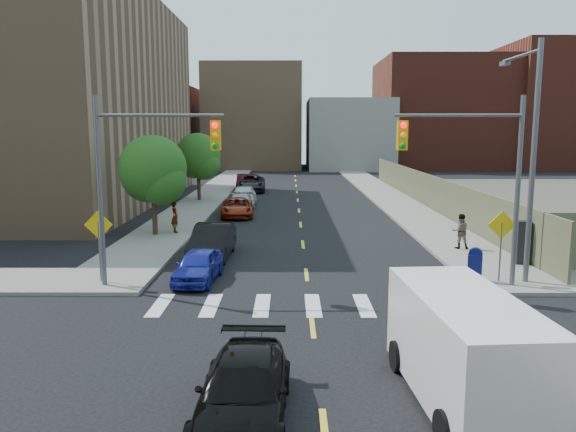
{
  "coord_description": "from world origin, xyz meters",
  "views": [
    {
      "loc": [
        -0.69,
        -14.02,
        5.82
      ],
      "look_at": [
        -0.75,
        10.58,
        2.0
      ],
      "focal_mm": 35.0,
      "sensor_mm": 36.0,
      "label": 1
    }
  ],
  "objects_px": {
    "black_sedan": "(244,391)",
    "mailbox": "(475,265)",
    "parked_car_blue": "(198,266)",
    "cargo_van": "(461,344)",
    "parked_car_white": "(244,196)",
    "parked_car_silver": "(240,202)",
    "parked_car_red": "(237,207)",
    "pedestrian_west": "(175,217)",
    "parked_car_black": "(212,241)",
    "parked_car_grey": "(251,183)",
    "parked_car_maroon": "(246,182)",
    "payphone": "(523,242)",
    "pedestrian_east": "(460,231)"
  },
  "relations": [
    {
      "from": "parked_car_grey",
      "to": "cargo_van",
      "type": "distance_m",
      "value": 41.61
    },
    {
      "from": "mailbox",
      "to": "payphone",
      "type": "xyz_separation_m",
      "value": [
        2.9,
        2.73,
        0.3
      ]
    },
    {
      "from": "pedestrian_east",
      "to": "cargo_van",
      "type": "bearing_deg",
      "value": 77.82
    },
    {
      "from": "parked_car_blue",
      "to": "cargo_van",
      "type": "distance_m",
      "value": 11.96
    },
    {
      "from": "cargo_van",
      "to": "mailbox",
      "type": "xyz_separation_m",
      "value": [
        3.29,
        9.09,
        -0.48
      ]
    },
    {
      "from": "parked_car_maroon",
      "to": "cargo_van",
      "type": "height_order",
      "value": "cargo_van"
    },
    {
      "from": "parked_car_black",
      "to": "payphone",
      "type": "distance_m",
      "value": 13.51
    },
    {
      "from": "parked_car_silver",
      "to": "cargo_van",
      "type": "height_order",
      "value": "cargo_van"
    },
    {
      "from": "black_sedan",
      "to": "parked_car_red",
      "type": "bearing_deg",
      "value": 97.66
    },
    {
      "from": "parked_car_maroon",
      "to": "mailbox",
      "type": "height_order",
      "value": "parked_car_maroon"
    },
    {
      "from": "parked_car_white",
      "to": "black_sedan",
      "type": "relative_size",
      "value": 1.04
    },
    {
      "from": "pedestrian_east",
      "to": "parked_car_blue",
      "type": "bearing_deg",
      "value": 29.33
    },
    {
      "from": "mailbox",
      "to": "parked_car_grey",
      "type": "bearing_deg",
      "value": 128.53
    },
    {
      "from": "parked_car_blue",
      "to": "parked_car_black",
      "type": "bearing_deg",
      "value": 94.75
    },
    {
      "from": "pedestrian_west",
      "to": "cargo_van",
      "type": "bearing_deg",
      "value": -177.2
    },
    {
      "from": "cargo_van",
      "to": "pedestrian_west",
      "type": "height_order",
      "value": "cargo_van"
    },
    {
      "from": "parked_car_black",
      "to": "pedestrian_west",
      "type": "height_order",
      "value": "pedestrian_west"
    },
    {
      "from": "parked_car_black",
      "to": "parked_car_blue",
      "type": "bearing_deg",
      "value": -87.88
    },
    {
      "from": "black_sedan",
      "to": "pedestrian_west",
      "type": "height_order",
      "value": "pedestrian_west"
    },
    {
      "from": "cargo_van",
      "to": "payphone",
      "type": "distance_m",
      "value": 13.34
    },
    {
      "from": "parked_car_red",
      "to": "parked_car_grey",
      "type": "relative_size",
      "value": 0.8
    },
    {
      "from": "black_sedan",
      "to": "mailbox",
      "type": "xyz_separation_m",
      "value": [
        7.9,
        10.03,
        0.13
      ]
    },
    {
      "from": "payphone",
      "to": "mailbox",
      "type": "bearing_deg",
      "value": -131.89
    },
    {
      "from": "parked_car_silver",
      "to": "payphone",
      "type": "bearing_deg",
      "value": -50.22
    },
    {
      "from": "parked_car_grey",
      "to": "parked_car_maroon",
      "type": "bearing_deg",
      "value": 120.19
    },
    {
      "from": "parked_car_white",
      "to": "cargo_van",
      "type": "xyz_separation_m",
      "value": [
        7.21,
        -31.06,
        0.47
      ]
    },
    {
      "from": "parked_car_black",
      "to": "pedestrian_east",
      "type": "distance_m",
      "value": 11.78
    },
    {
      "from": "parked_car_grey",
      "to": "mailbox",
      "type": "bearing_deg",
      "value": -73.78
    },
    {
      "from": "parked_car_blue",
      "to": "mailbox",
      "type": "distance_m",
      "value": 10.51
    },
    {
      "from": "parked_car_blue",
      "to": "parked_car_grey",
      "type": "relative_size",
      "value": 0.65
    },
    {
      "from": "pedestrian_east",
      "to": "parked_car_silver",
      "type": "bearing_deg",
      "value": -44.28
    },
    {
      "from": "black_sedan",
      "to": "parked_car_black",
      "type": "bearing_deg",
      "value": 102.25
    },
    {
      "from": "parked_car_red",
      "to": "cargo_van",
      "type": "bearing_deg",
      "value": -78.45
    },
    {
      "from": "cargo_van",
      "to": "parked_car_maroon",
      "type": "bearing_deg",
      "value": 96.73
    },
    {
      "from": "parked_car_blue",
      "to": "parked_car_black",
      "type": "distance_m",
      "value": 4.01
    },
    {
      "from": "parked_car_silver",
      "to": "parked_car_white",
      "type": "relative_size",
      "value": 0.94
    },
    {
      "from": "parked_car_black",
      "to": "parked_car_red",
      "type": "xyz_separation_m",
      "value": [
        0.0,
        12.13,
        -0.13
      ]
    },
    {
      "from": "parked_car_blue",
      "to": "parked_car_white",
      "type": "xyz_separation_m",
      "value": [
        0.0,
        21.53,
        0.16
      ]
    },
    {
      "from": "black_sedan",
      "to": "cargo_van",
      "type": "distance_m",
      "value": 4.75
    },
    {
      "from": "mailbox",
      "to": "pedestrian_west",
      "type": "distance_m",
      "value": 16.63
    },
    {
      "from": "parked_car_blue",
      "to": "mailbox",
      "type": "relative_size",
      "value": 2.85
    },
    {
      "from": "parked_car_blue",
      "to": "payphone",
      "type": "bearing_deg",
      "value": 14.48
    },
    {
      "from": "mailbox",
      "to": "pedestrian_west",
      "type": "relative_size",
      "value": 0.75
    },
    {
      "from": "parked_car_red",
      "to": "mailbox",
      "type": "height_order",
      "value": "mailbox"
    },
    {
      "from": "parked_car_red",
      "to": "black_sedan",
      "type": "bearing_deg",
      "value": -88.58
    },
    {
      "from": "payphone",
      "to": "pedestrian_west",
      "type": "height_order",
      "value": "payphone"
    },
    {
      "from": "parked_car_red",
      "to": "parked_car_black",
      "type": "bearing_deg",
      "value": -94.15
    },
    {
      "from": "parked_car_blue",
      "to": "pedestrian_east",
      "type": "relative_size",
      "value": 2.19
    },
    {
      "from": "parked_car_white",
      "to": "parked_car_silver",
      "type": "bearing_deg",
      "value": -90.44
    },
    {
      "from": "pedestrian_west",
      "to": "pedestrian_east",
      "type": "xyz_separation_m",
      "value": [
        14.51,
        -4.13,
        -0.02
      ]
    }
  ]
}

